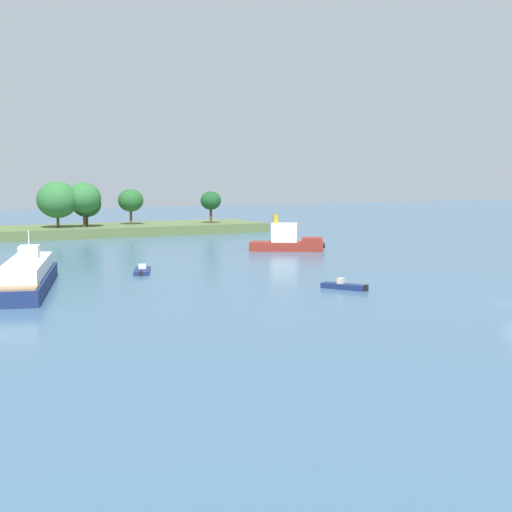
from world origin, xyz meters
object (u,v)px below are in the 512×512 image
(white_riverboat, at_px, (27,276))
(fishing_skiff, at_px, (344,286))
(small_motorboat, at_px, (142,271))
(tugboat, at_px, (288,241))

(white_riverboat, bearing_deg, fishing_skiff, -27.45)
(white_riverboat, height_order, fishing_skiff, white_riverboat)
(small_motorboat, distance_m, fishing_skiff, 22.84)
(white_riverboat, bearing_deg, tugboat, 26.55)
(small_motorboat, height_order, fishing_skiff, fishing_skiff)
(white_riverboat, distance_m, tugboat, 42.97)
(fishing_skiff, xyz_separation_m, tugboat, (13.26, 32.29, 1.00))
(white_riverboat, relative_size, tugboat, 1.94)
(small_motorboat, relative_size, tugboat, 0.51)
(tugboat, bearing_deg, small_motorboat, -152.98)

